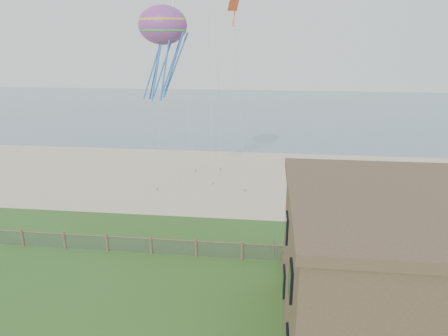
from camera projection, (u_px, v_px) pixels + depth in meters
The scene contains 8 objects.
ground at pixel (175, 316), 20.36m from camera, with size 160.00×160.00×0.00m, color #34521C.
sand_beach at pixel (224, 177), 41.19m from camera, with size 72.00×20.00×0.02m, color #C5AF8E.
ocean at pixel (248, 109), 82.85m from camera, with size 160.00×68.00×0.02m, color slate.
chainlink_fence at pixel (196, 249), 25.87m from camera, with size 36.20×0.20×1.25m, color #4E3A2C, non-canonical shape.
motel_deck at pixel (409, 274), 23.60m from camera, with size 15.00×2.00×0.50m, color brown.
picnic_table at pixel (320, 286), 22.18m from camera, with size 1.81×1.37×0.76m, color brown, non-canonical shape.
octopus_kite at pixel (164, 52), 30.79m from camera, with size 3.66×2.58×7.54m, color #FB2827, non-canonical shape.
kite_red at pixel (233, 10), 28.87m from camera, with size 0.96×0.70×1.70m, color #F0522A, non-canonical shape.
Camera 1 is at (4.44, -16.71, 13.38)m, focal length 32.00 mm.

